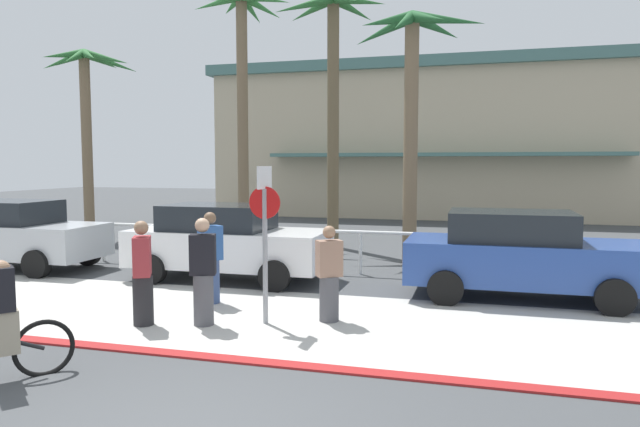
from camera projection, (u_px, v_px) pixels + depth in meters
name	position (u px, v px, depth m)	size (l,w,h in m)	color
ground_plane	(372.00, 264.00, 15.00)	(80.00, 80.00, 0.00)	#424447
sidewalk_strip	(308.00, 322.00, 9.43)	(44.00, 4.00, 0.02)	beige
curb_paint	(264.00, 362.00, 7.51)	(44.00, 0.24, 0.03)	maroon
building_backdrop	(447.00, 142.00, 30.73)	(22.93, 11.38, 7.44)	#BCAD8E
rail_fence	(360.00, 239.00, 13.49)	(28.03, 0.08, 1.04)	white
stop_sign_bike_lane	(265.00, 222.00, 9.19)	(0.52, 0.56, 2.56)	gray
bollard_0	(7.00, 294.00, 9.20)	(0.20, 0.20, 1.00)	white
palm_tree_0	(86.00, 91.00, 20.23)	(3.57, 2.98, 6.60)	#756047
palm_tree_1	(243.00, 56.00, 18.76)	(3.39, 3.10, 8.15)	#756047
palm_tree_2	(332.00, 60.00, 17.45)	(3.32, 3.04, 7.70)	brown
palm_tree_3	(413.00, 75.00, 14.51)	(3.47, 2.74, 6.40)	#756047
car_silver_0	(13.00, 234.00, 14.23)	(4.40, 2.02, 1.69)	#B2B7BC
car_white_1	(226.00, 241.00, 12.84)	(4.40, 2.02, 1.69)	white
car_blue_2	(521.00, 254.00, 10.99)	(4.40, 2.02, 1.69)	#284793
pedestrian_0	(203.00, 276.00, 9.18)	(0.46, 0.41, 1.74)	#4C4C51
pedestrian_1	(329.00, 278.00, 9.41)	(0.48, 0.44, 1.60)	#4C4C51
pedestrian_2	(143.00, 278.00, 9.18)	(0.43, 0.47, 1.70)	#232326
pedestrian_3	(211.00, 262.00, 10.64)	(0.45, 0.48, 1.71)	#384C7A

